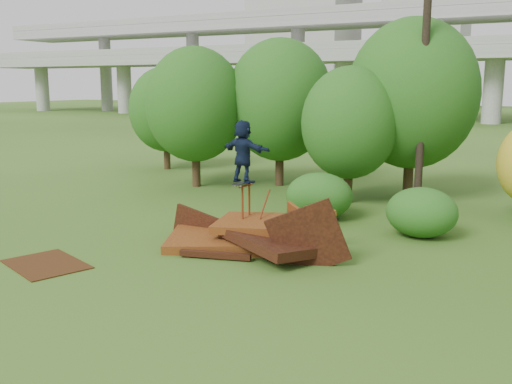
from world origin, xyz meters
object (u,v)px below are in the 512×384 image
at_px(scrap_pile, 249,237).
at_px(flat_plate, 46,264).
at_px(skater, 243,151).
at_px(utility_pole, 425,61).

bearing_deg(scrap_pile, flat_plate, -138.37).
height_order(skater, flat_plate, skater).
xyz_separation_m(scrap_pile, flat_plate, (-3.94, -3.51, -0.35)).
bearing_deg(utility_pole, flat_plate, -121.74).
relative_size(scrap_pile, utility_pole, 0.56).
height_order(scrap_pile, skater, skater).
bearing_deg(flat_plate, utility_pole, 58.26).
bearing_deg(flat_plate, scrap_pile, 41.63).
distance_m(skater, flat_plate, 5.89).
bearing_deg(utility_pole, scrap_pile, -111.16).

